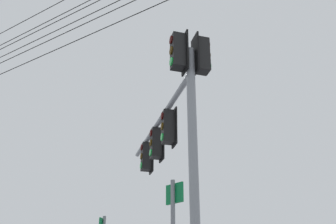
# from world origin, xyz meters

# --- Properties ---
(signal_mast_assembly) EXTENTS (5.71, 2.61, 7.17)m
(signal_mast_assembly) POSITION_xyz_m (0.79, -0.13, 5.21)
(signal_mast_assembly) COLOR gray
(signal_mast_assembly) RESTS_ON ground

